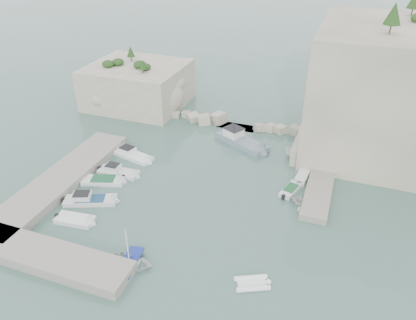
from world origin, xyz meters
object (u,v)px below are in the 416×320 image
(tender_east_c, at_px, (302,178))
(work_boat, at_px, (242,144))
(motorboat_d, at_px, (91,202))
(inflatable_dinghy, at_px, (252,285))
(tender_east_b, at_px, (290,192))
(tender_east_d, at_px, (300,161))
(motorboat_a, at_px, (133,157))
(motorboat_e, at_px, (75,222))
(tender_east_a, at_px, (301,205))
(motorboat_c, at_px, (104,182))
(rowboat, at_px, (130,266))
(motorboat_b, at_px, (119,174))

(tender_east_c, height_order, work_boat, work_boat)
(motorboat_d, bearing_deg, inflatable_dinghy, -36.64)
(tender_east_b, bearing_deg, tender_east_d, 15.91)
(work_boat, bearing_deg, motorboat_a, -119.13)
(motorboat_e, distance_m, inflatable_dinghy, 20.51)
(tender_east_a, bearing_deg, inflatable_dinghy, -177.35)
(motorboat_d, height_order, tender_east_c, motorboat_d)
(tender_east_a, bearing_deg, tender_east_d, 21.92)
(tender_east_b, bearing_deg, tender_east_c, 1.69)
(motorboat_d, xyz_separation_m, tender_east_a, (23.15, 7.88, 0.00))
(motorboat_a, distance_m, work_boat, 15.86)
(motorboat_d, height_order, tender_east_a, tender_east_a)
(motorboat_c, xyz_separation_m, inflatable_dinghy, (21.74, -9.66, 0.00))
(tender_east_a, height_order, tender_east_d, tender_east_d)
(tender_east_a, bearing_deg, rowboat, 149.97)
(motorboat_d, relative_size, inflatable_dinghy, 1.95)
(tender_east_b, height_order, tender_east_c, same)
(tender_east_c, bearing_deg, motorboat_b, 114.35)
(motorboat_d, bearing_deg, rowboat, -59.76)
(tender_east_b, relative_size, tender_east_c, 0.97)
(motorboat_a, relative_size, work_boat, 0.74)
(motorboat_e, bearing_deg, work_boat, 56.08)
(motorboat_b, distance_m, tender_east_c, 23.60)
(motorboat_c, height_order, tender_east_c, same)
(motorboat_d, height_order, tender_east_d, tender_east_d)
(tender_east_c, xyz_separation_m, work_boat, (-9.72, 5.94, 0.00))
(inflatable_dinghy, height_order, tender_east_a, tender_east_a)
(motorboat_c, bearing_deg, tender_east_d, 13.45)
(motorboat_a, xyz_separation_m, tender_east_b, (22.09, -0.69, 0.00))
(motorboat_e, xyz_separation_m, tender_east_d, (21.05, 21.30, 0.00))
(motorboat_b, height_order, tender_east_c, motorboat_b)
(motorboat_c, distance_m, motorboat_e, 7.81)
(motorboat_c, xyz_separation_m, motorboat_d, (0.89, -4.11, 0.00))
(work_boat, bearing_deg, tender_east_b, -19.36)
(work_boat, bearing_deg, rowboat, -69.71)
(motorboat_a, distance_m, motorboat_c, 6.78)
(tender_east_c, bearing_deg, tender_east_d, 19.10)
(motorboat_d, relative_size, tender_east_c, 1.54)
(tender_east_a, relative_size, tender_east_d, 0.61)
(motorboat_e, bearing_deg, tender_east_b, 27.04)
(rowboat, distance_m, tender_east_a, 20.53)
(tender_east_d, height_order, work_boat, work_boat)
(inflatable_dinghy, bearing_deg, motorboat_e, 148.75)
(motorboat_c, relative_size, tender_east_a, 1.97)
(motorboat_b, bearing_deg, work_boat, 44.03)
(tender_east_b, bearing_deg, motorboat_b, 115.47)
(motorboat_d, relative_size, work_boat, 0.71)
(inflatable_dinghy, height_order, work_boat, work_boat)
(motorboat_b, height_order, work_boat, work_boat)
(motorboat_b, height_order, tender_east_d, tender_east_d)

